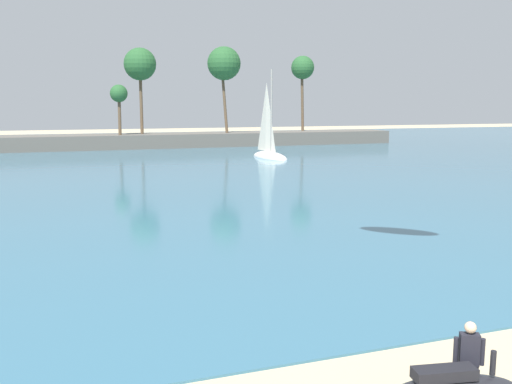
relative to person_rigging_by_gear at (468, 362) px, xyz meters
The scene contains 4 objects.
sea 53.76m from the person_rigging_by_gear, 92.11° to the left, with size 220.00×102.17×0.06m, color #386B84.
palm_headland 64.93m from the person_rigging_by_gear, 93.02° to the left, with size 80.51×6.00×13.02m.
person_rigging_by_gear is the anchor object (origin of this frame).
sailboat_near_shore 48.57m from the person_rigging_by_gear, 73.22° to the left, with size 2.64×6.80×9.63m.
Camera 1 is at (-4.84, -1.20, 5.49)m, focal length 39.45 mm.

